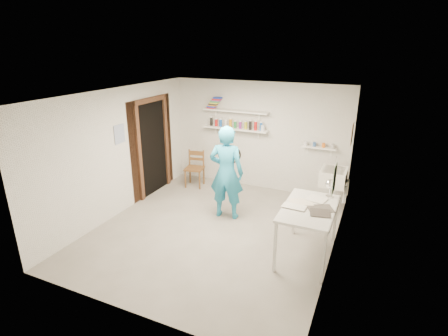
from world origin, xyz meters
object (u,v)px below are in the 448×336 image
at_px(man, 226,173).
at_px(work_table, 307,232).
at_px(wall_clock, 233,154).
at_px(wooden_chair, 194,168).
at_px(desk_lamp, 330,184).
at_px(belfast_sink, 333,177).

distance_m(man, work_table, 1.88).
height_order(man, work_table, man).
xyz_separation_m(wall_clock, work_table, (1.65, -0.94, -0.77)).
bearing_deg(wooden_chair, man, -50.31).
bearing_deg(desk_lamp, work_table, -112.42).
xyz_separation_m(belfast_sink, wall_clock, (-1.76, -0.89, 0.49)).
relative_size(wooden_chair, desk_lamp, 5.47).
height_order(wooden_chair, desk_lamp, desk_lamp).
bearing_deg(wooden_chair, wall_clock, -43.58).
bearing_deg(work_table, wall_clock, 150.36).
relative_size(man, wooden_chair, 2.06).
relative_size(man, work_table, 1.41).
bearing_deg(work_table, belfast_sink, 86.56).
bearing_deg(belfast_sink, desk_lamp, -85.77).
xyz_separation_m(man, desk_lamp, (1.88, -0.21, 0.17)).
height_order(belfast_sink, work_table, belfast_sink).
height_order(work_table, desk_lamp, desk_lamp).
bearing_deg(wooden_chair, desk_lamp, -32.40).
distance_m(wooden_chair, desk_lamp, 3.49).
height_order(man, desk_lamp, man).
distance_m(man, wooden_chair, 1.75).
relative_size(belfast_sink, wooden_chair, 0.70).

